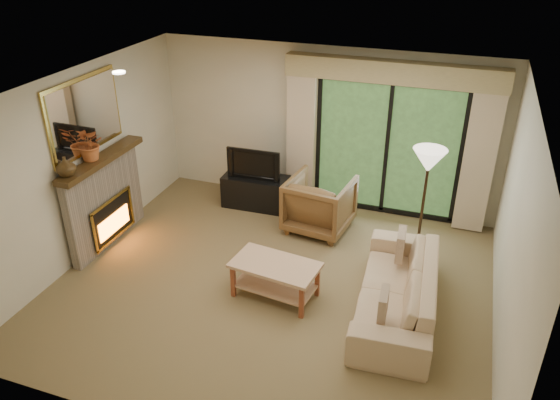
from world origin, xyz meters
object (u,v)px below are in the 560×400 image
(armchair, at_px, (320,204))
(coffee_table, at_px, (275,280))
(sofa, at_px, (397,289))
(media_console, at_px, (256,191))

(armchair, height_order, coffee_table, armchair)
(armchair, bearing_deg, coffee_table, 94.92)
(armchair, xyz_separation_m, sofa, (1.42, -1.59, -0.10))
(armchair, bearing_deg, media_console, -10.24)
(sofa, bearing_deg, armchair, -141.71)
(media_console, bearing_deg, armchair, -18.90)
(armchair, distance_m, coffee_table, 1.81)
(armchair, xyz_separation_m, coffee_table, (-0.07, -1.80, -0.18))
(sofa, distance_m, coffee_table, 1.50)
(armchair, distance_m, sofa, 2.13)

